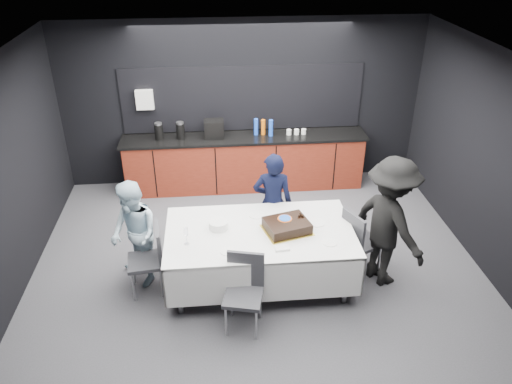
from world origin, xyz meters
The scene contains 18 objects.
ground centered at (0.00, 0.00, 0.00)m, with size 6.00×6.00×0.00m, color #48484D.
room_shell centered at (0.00, 0.00, 1.86)m, with size 6.04×5.04×2.82m.
kitchenette centered at (-0.02, 2.22, 0.54)m, with size 4.10×0.64×2.05m.
party_table centered at (0.00, -0.40, 0.64)m, with size 2.32×1.32×0.78m.
cake_assembly centered at (0.33, -0.42, 0.85)m, with size 0.65×0.58×0.17m.
plate_stack centered at (-0.50, -0.29, 0.83)m, with size 0.24×0.24×0.10m, color white.
loose_plate_near centered at (-0.41, -0.79, 0.78)m, with size 0.18×0.18×0.01m, color white.
loose_plate_right_a centered at (0.74, -0.29, 0.78)m, with size 0.21×0.21×0.01m, color white.
loose_plate_right_b centered at (0.81, -0.73, 0.78)m, with size 0.18×0.18×0.01m, color white.
loose_plate_far centered at (0.00, -0.03, 0.78)m, with size 0.21×0.21×0.01m, color white.
fork_pile centered at (0.22, -0.80, 0.79)m, with size 0.17×0.11×0.03m, color white.
champagne_flute centered at (-0.89, -0.59, 0.94)m, with size 0.06×0.06×0.22m.
chair_left centered at (-1.35, -0.44, 0.53)m, with size 0.47×0.47×0.92m.
chair_right centered at (1.29, -0.32, 0.53)m, with size 0.56×0.56×0.92m.
chair_near centered at (-0.25, -1.13, 0.53)m, with size 0.51×0.51×0.92m.
person_center centered at (0.25, 0.33, 0.74)m, with size 0.54×0.35×1.48m, color black.
person_left centered at (-1.55, -0.23, 0.71)m, with size 0.69×0.54×1.42m, color silver.
person_right centered at (1.60, -0.49, 0.87)m, with size 1.12×0.64×1.73m, color black.
Camera 1 is at (-0.52, -5.49, 4.22)m, focal length 35.00 mm.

